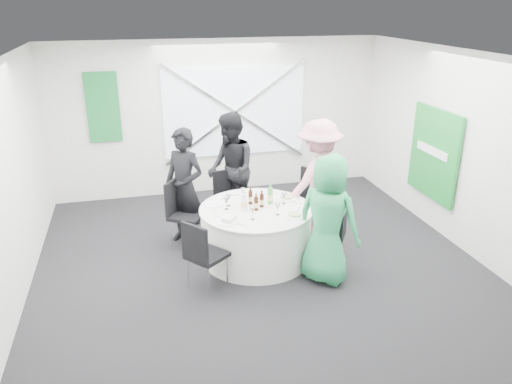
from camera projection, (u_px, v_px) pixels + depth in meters
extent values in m
plane|color=black|center=(260.00, 264.00, 6.92)|extent=(6.00, 6.00, 0.00)
plane|color=white|center=(260.00, 57.00, 5.90)|extent=(6.00, 6.00, 0.00)
plane|color=silver|center=(218.00, 118.00, 9.12)|extent=(6.00, 0.00, 6.00)
plane|color=silver|center=(362.00, 294.00, 3.71)|extent=(6.00, 0.00, 6.00)
plane|color=silver|center=(8.00, 189.00, 5.73)|extent=(0.00, 6.00, 6.00)
plane|color=silver|center=(463.00, 152.00, 7.10)|extent=(0.00, 6.00, 6.00)
cube|color=silver|center=(235.00, 112.00, 9.12)|extent=(2.60, 0.03, 1.60)
cube|color=silver|center=(235.00, 112.00, 9.08)|extent=(2.63, 0.05, 1.84)
cube|color=silver|center=(235.00, 112.00, 9.08)|extent=(2.63, 0.05, 1.84)
cube|color=#15692B|center=(103.00, 108.00, 8.51)|extent=(0.55, 0.04, 1.20)
cube|color=#18852D|center=(434.00, 154.00, 7.70)|extent=(0.05, 1.20, 1.40)
cylinder|color=silver|center=(256.00, 234.00, 6.97)|extent=(1.52, 1.52, 0.74)
cylinder|color=silver|center=(256.00, 209.00, 6.83)|extent=(1.56, 1.56, 0.02)
cube|color=black|center=(229.00, 201.00, 7.93)|extent=(0.46, 0.46, 0.05)
cube|color=black|center=(225.00, 183.00, 8.01)|extent=(0.39, 0.09, 0.43)
cylinder|color=silver|center=(235.00, 209.00, 8.21)|extent=(0.02, 0.02, 0.41)
cylinder|color=silver|center=(216.00, 212.00, 8.10)|extent=(0.02, 0.02, 0.41)
cylinder|color=silver|center=(242.00, 216.00, 7.93)|extent=(0.02, 0.02, 0.41)
cylinder|color=silver|center=(223.00, 219.00, 7.82)|extent=(0.02, 0.02, 0.41)
cube|color=black|center=(188.00, 216.00, 7.25)|extent=(0.64, 0.64, 0.06)
cube|color=black|center=(173.00, 196.00, 7.21)|extent=(0.28, 0.39, 0.50)
cylinder|color=silver|center=(183.00, 225.00, 7.56)|extent=(0.02, 0.02, 0.47)
cylinder|color=silver|center=(171.00, 235.00, 7.23)|extent=(0.02, 0.02, 0.47)
cylinder|color=silver|center=(205.00, 228.00, 7.45)|extent=(0.02, 0.02, 0.47)
cylinder|color=silver|center=(195.00, 239.00, 7.12)|extent=(0.02, 0.02, 0.47)
cube|color=black|center=(302.00, 205.00, 7.59)|extent=(0.64, 0.64, 0.06)
cube|color=black|center=(312.00, 185.00, 7.64)|extent=(0.27, 0.40, 0.50)
cylinder|color=silver|center=(319.00, 221.00, 7.69)|extent=(0.02, 0.02, 0.48)
cylinder|color=silver|center=(300.00, 214.00, 7.94)|extent=(0.02, 0.02, 0.48)
cylinder|color=silver|center=(304.00, 228.00, 7.44)|extent=(0.02, 0.02, 0.48)
cylinder|color=silver|center=(285.00, 221.00, 7.69)|extent=(0.02, 0.02, 0.48)
cube|color=black|center=(327.00, 239.00, 6.66)|extent=(0.57, 0.57, 0.05)
cube|color=black|center=(343.00, 224.00, 6.52)|extent=(0.24, 0.36, 0.44)
cylinder|color=silver|center=(337.00, 262.00, 6.55)|extent=(0.02, 0.02, 0.42)
cylinder|color=silver|center=(341.00, 250.00, 6.85)|extent=(0.02, 0.02, 0.42)
cylinder|color=silver|center=(312.00, 258.00, 6.65)|extent=(0.02, 0.02, 0.42)
cylinder|color=silver|center=(317.00, 247.00, 6.94)|extent=(0.02, 0.02, 0.42)
cube|color=black|center=(207.00, 255.00, 6.20)|extent=(0.61, 0.61, 0.05)
cube|color=black|center=(195.00, 243.00, 5.96)|extent=(0.29, 0.35, 0.46)
cylinder|color=silver|center=(188.00, 274.00, 6.26)|extent=(0.02, 0.02, 0.44)
cylinder|color=silver|center=(209.00, 283.00, 6.06)|extent=(0.02, 0.02, 0.44)
cylinder|color=silver|center=(207.00, 263.00, 6.52)|extent=(0.02, 0.02, 0.44)
cylinder|color=silver|center=(227.00, 271.00, 6.32)|extent=(0.02, 0.02, 0.44)
imported|color=black|center=(184.00, 187.00, 7.27)|extent=(0.76, 0.73, 1.75)
imported|color=black|center=(231.00, 170.00, 7.91)|extent=(0.54, 0.91, 1.81)
imported|color=pink|center=(318.00, 180.00, 7.44)|extent=(1.30, 0.97, 1.83)
imported|color=#2A9A5A|center=(328.00, 220.00, 6.26)|extent=(0.97, 0.98, 1.70)
cylinder|color=white|center=(251.00, 193.00, 7.34)|extent=(0.25, 0.25, 0.01)
cylinder|color=white|center=(214.00, 204.00, 6.95)|extent=(0.28, 0.28, 0.01)
cylinder|color=white|center=(287.00, 198.00, 7.17)|extent=(0.29, 0.29, 0.01)
cylinder|color=#8BA056|center=(287.00, 196.00, 7.16)|extent=(0.19, 0.19, 0.02)
cylinder|color=white|center=(295.00, 216.00, 6.58)|extent=(0.26, 0.26, 0.01)
cylinder|color=#8BA056|center=(295.00, 214.00, 6.57)|extent=(0.17, 0.17, 0.02)
cylinder|color=white|center=(228.00, 222.00, 6.40)|extent=(0.28, 0.28, 0.01)
cube|color=silver|center=(229.00, 218.00, 6.42)|extent=(0.22, 0.22, 0.05)
cylinder|color=#351509|center=(244.00, 200.00, 6.84)|extent=(0.06, 0.06, 0.21)
cylinder|color=#351509|center=(244.00, 191.00, 6.79)|extent=(0.02, 0.02, 0.06)
cylinder|color=#E4C779|center=(244.00, 201.00, 6.85)|extent=(0.06, 0.06, 0.07)
cylinder|color=#351509|center=(250.00, 197.00, 6.94)|extent=(0.06, 0.06, 0.20)
cylinder|color=#351509|center=(250.00, 189.00, 6.89)|extent=(0.02, 0.02, 0.06)
cylinder|color=#E4C779|center=(250.00, 199.00, 6.95)|extent=(0.06, 0.06, 0.07)
cylinder|color=#351509|center=(262.00, 201.00, 6.84)|extent=(0.06, 0.06, 0.18)
cylinder|color=#351509|center=(262.00, 192.00, 6.80)|extent=(0.02, 0.02, 0.06)
cylinder|color=#E4C779|center=(262.00, 202.00, 6.85)|extent=(0.06, 0.06, 0.06)
cylinder|color=#351509|center=(256.00, 204.00, 6.73)|extent=(0.06, 0.06, 0.19)
cylinder|color=#351509|center=(256.00, 195.00, 6.69)|extent=(0.02, 0.02, 0.06)
cylinder|color=#E4C779|center=(256.00, 205.00, 6.74)|extent=(0.06, 0.06, 0.07)
cylinder|color=green|center=(270.00, 196.00, 6.94)|extent=(0.08, 0.08, 0.23)
cylinder|color=green|center=(270.00, 186.00, 6.89)|extent=(0.03, 0.03, 0.06)
cylinder|color=#E4C779|center=(270.00, 197.00, 6.95)|extent=(0.08, 0.08, 0.08)
cylinder|color=white|center=(244.00, 202.00, 6.70)|extent=(0.08, 0.08, 0.25)
cylinder|color=white|center=(244.00, 192.00, 6.64)|extent=(0.03, 0.03, 0.06)
cylinder|color=#E4C779|center=(244.00, 204.00, 6.71)|extent=(0.08, 0.08, 0.09)
cylinder|color=white|center=(253.00, 219.00, 6.49)|extent=(0.06, 0.06, 0.00)
cylinder|color=white|center=(253.00, 216.00, 6.47)|extent=(0.01, 0.01, 0.10)
cone|color=white|center=(253.00, 210.00, 6.44)|extent=(0.07, 0.07, 0.08)
cylinder|color=white|center=(243.00, 199.00, 7.13)|extent=(0.06, 0.06, 0.00)
cylinder|color=white|center=(243.00, 196.00, 7.11)|extent=(0.01, 0.01, 0.10)
cone|color=white|center=(243.00, 191.00, 7.08)|extent=(0.07, 0.07, 0.08)
cylinder|color=white|center=(229.00, 206.00, 6.91)|extent=(0.06, 0.06, 0.00)
cylinder|color=white|center=(228.00, 202.00, 6.89)|extent=(0.01, 0.01, 0.10)
cone|color=white|center=(228.00, 197.00, 6.86)|extent=(0.07, 0.07, 0.08)
cylinder|color=white|center=(277.00, 215.00, 6.63)|extent=(0.06, 0.06, 0.00)
cylinder|color=white|center=(278.00, 211.00, 6.61)|extent=(0.01, 0.01, 0.10)
cone|color=white|center=(278.00, 206.00, 6.58)|extent=(0.07, 0.07, 0.08)
cylinder|color=white|center=(226.00, 209.00, 6.80)|extent=(0.06, 0.06, 0.00)
cylinder|color=white|center=(226.00, 206.00, 6.78)|extent=(0.01, 0.01, 0.10)
cone|color=white|center=(226.00, 200.00, 6.75)|extent=(0.07, 0.07, 0.08)
cylinder|color=white|center=(284.00, 203.00, 6.99)|extent=(0.06, 0.06, 0.00)
cylinder|color=white|center=(284.00, 200.00, 6.97)|extent=(0.01, 0.01, 0.10)
cone|color=white|center=(284.00, 195.00, 6.94)|extent=(0.07, 0.07, 0.08)
cube|color=silver|center=(294.00, 202.00, 7.03)|extent=(0.08, 0.14, 0.01)
cube|color=silver|center=(278.00, 195.00, 7.27)|extent=(0.07, 0.14, 0.01)
cube|color=silver|center=(219.00, 217.00, 6.54)|extent=(0.10, 0.13, 0.01)
cube|color=silver|center=(242.00, 225.00, 6.32)|extent=(0.11, 0.12, 0.01)
cube|color=silver|center=(256.00, 193.00, 7.36)|extent=(0.15, 0.02, 0.01)
cube|color=silver|center=(234.00, 195.00, 7.28)|extent=(0.15, 0.02, 0.01)
cube|color=silver|center=(222.00, 200.00, 7.11)|extent=(0.09, 0.14, 0.01)
cube|color=silver|center=(214.00, 210.00, 6.77)|extent=(0.08, 0.14, 0.01)
cube|color=silver|center=(290.00, 219.00, 6.49)|extent=(0.10, 0.13, 0.01)
cube|color=silver|center=(298.00, 209.00, 6.79)|extent=(0.10, 0.13, 0.01)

